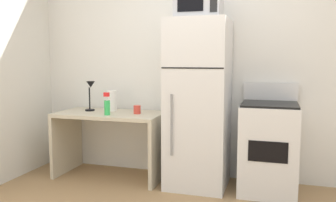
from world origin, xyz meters
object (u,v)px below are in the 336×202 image
object	(u,v)px
desk_lamp	(90,91)
spray_bottle	(107,106)
oven_range	(268,147)
microwave	(199,6)
refrigerator	(198,104)
coffee_mug	(137,110)
paper_towel_roll	(112,101)
desk	(111,131)

from	to	relation	value
desk_lamp	spray_bottle	size ratio (longest dim) A/B	1.42
desk_lamp	oven_range	distance (m)	2.09
microwave	refrigerator	bearing A→B (deg)	90.32
spray_bottle	microwave	size ratio (longest dim) A/B	0.54
desk_lamp	coffee_mug	distance (m)	0.63
desk_lamp	paper_towel_roll	distance (m)	0.27
desk	desk_lamp	bearing A→B (deg)	171.91
refrigerator	oven_range	bearing A→B (deg)	1.42
paper_towel_roll	microwave	size ratio (longest dim) A/B	0.52
coffee_mug	oven_range	size ratio (longest dim) A/B	0.09
microwave	desk_lamp	bearing A→B (deg)	177.55
paper_towel_roll	oven_range	xyz separation A→B (m)	(1.80, -0.11, -0.40)
desk	paper_towel_roll	xyz separation A→B (m)	(-0.04, 0.13, 0.34)
desk_lamp	spray_bottle	bearing A→B (deg)	-33.94
desk	desk_lamp	distance (m)	0.54
desk	oven_range	world-z (taller)	oven_range
desk	oven_range	xyz separation A→B (m)	(1.75, 0.02, -0.06)
spray_bottle	paper_towel_roll	distance (m)	0.32
paper_towel_roll	coffee_mug	bearing A→B (deg)	-19.54
refrigerator	coffee_mug	bearing A→B (deg)	-179.52
microwave	oven_range	xyz separation A→B (m)	(0.73, 0.04, -1.43)
coffee_mug	microwave	distance (m)	1.30
coffee_mug	desk_lamp	bearing A→B (deg)	176.19
coffee_mug	refrigerator	distance (m)	0.70
desk_lamp	spray_bottle	xyz separation A→B (m)	(0.32, -0.22, -0.14)
microwave	paper_towel_roll	bearing A→B (deg)	172.11
microwave	spray_bottle	bearing A→B (deg)	-170.62
spray_bottle	paper_towel_roll	size ratio (longest dim) A/B	1.04
desk_lamp	coffee_mug	world-z (taller)	desk_lamp
desk	spray_bottle	world-z (taller)	spray_bottle
coffee_mug	paper_towel_roll	xyz separation A→B (m)	(-0.37, 0.13, 0.07)
paper_towel_roll	refrigerator	xyz separation A→B (m)	(1.07, -0.13, 0.01)
desk	coffee_mug	xyz separation A→B (m)	(0.33, -0.00, 0.27)
coffee_mug	microwave	bearing A→B (deg)	-1.26
coffee_mug	refrigerator	world-z (taller)	refrigerator
desk	refrigerator	distance (m)	1.09
desk	refrigerator	world-z (taller)	refrigerator
oven_range	refrigerator	bearing A→B (deg)	-178.58
spray_bottle	coffee_mug	xyz separation A→B (m)	(0.28, 0.18, -0.05)
paper_towel_roll	desk_lamp	bearing A→B (deg)	-157.95
desk_lamp	refrigerator	bearing A→B (deg)	-1.52
refrigerator	microwave	world-z (taller)	microwave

